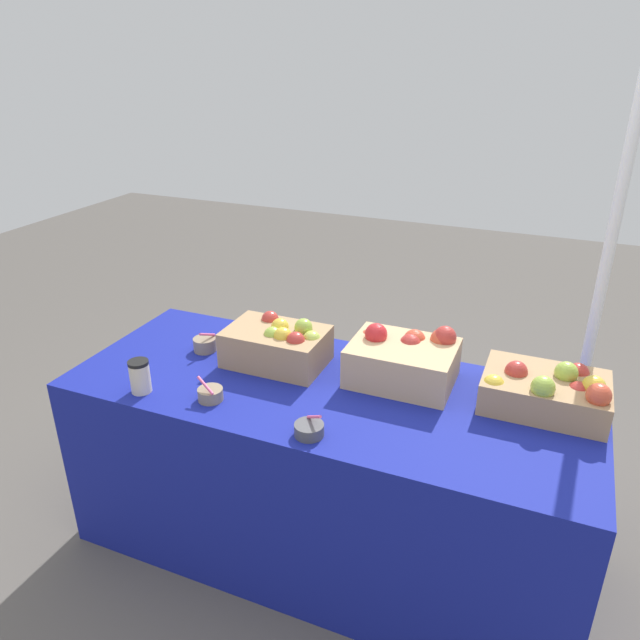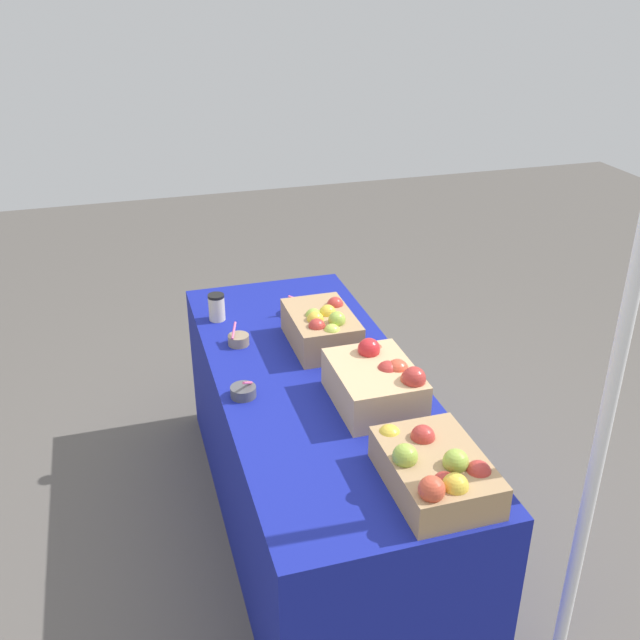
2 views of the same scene
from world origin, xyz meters
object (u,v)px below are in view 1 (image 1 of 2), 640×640
at_px(coffee_cup, 140,376).
at_px(tent_pole, 606,262).
at_px(apple_crate_left, 547,390).
at_px(sample_bowl_far, 210,394).
at_px(apple_crate_middle, 403,359).
at_px(sample_bowl_mid, 205,344).
at_px(apple_crate_right, 278,344).
at_px(sample_bowl_near, 309,429).

height_order(coffee_cup, tent_pole, tent_pole).
relative_size(apple_crate_left, sample_bowl_far, 4.47).
bearing_deg(apple_crate_middle, sample_bowl_mid, -173.96).
relative_size(apple_crate_right, sample_bowl_mid, 3.86).
height_order(sample_bowl_near, sample_bowl_mid, sample_bowl_mid).
bearing_deg(apple_crate_middle, sample_bowl_far, -145.48).
bearing_deg(sample_bowl_mid, apple_crate_middle, 6.04).
bearing_deg(coffee_cup, apple_crate_middle, 28.00).
height_order(apple_crate_left, sample_bowl_mid, apple_crate_left).
bearing_deg(sample_bowl_near, apple_crate_right, 127.66).
distance_m(apple_crate_middle, sample_bowl_mid, 0.81).
distance_m(apple_crate_left, tent_pole, 0.58).
bearing_deg(apple_crate_right, apple_crate_left, 3.71).
distance_m(apple_crate_right, sample_bowl_far, 0.35).
bearing_deg(apple_crate_middle, tent_pole, 36.54).
bearing_deg(sample_bowl_near, tent_pole, 48.84).
height_order(apple_crate_right, sample_bowl_far, apple_crate_right).
bearing_deg(apple_crate_right, coffee_cup, -133.23).
bearing_deg(apple_crate_right, sample_bowl_near, -52.34).
relative_size(apple_crate_middle, sample_bowl_far, 4.12).
height_order(apple_crate_left, sample_bowl_far, apple_crate_left).
height_order(sample_bowl_near, coffee_cup, coffee_cup).
bearing_deg(coffee_cup, apple_crate_left, 18.35).
relative_size(apple_crate_left, sample_bowl_near, 4.26).
height_order(sample_bowl_far, coffee_cup, coffee_cup).
xyz_separation_m(sample_bowl_near, sample_bowl_far, (-0.40, 0.06, 0.00)).
bearing_deg(tent_pole, sample_bowl_near, -131.16).
relative_size(apple_crate_left, tent_pole, 0.18).
xyz_separation_m(sample_bowl_mid, tent_pole, (1.43, 0.55, 0.36)).
relative_size(sample_bowl_near, sample_bowl_far, 1.05).
bearing_deg(tent_pole, apple_crate_left, -105.53).
bearing_deg(apple_crate_left, tent_pole, 74.47).
xyz_separation_m(apple_crate_left, apple_crate_right, (-0.98, -0.06, 0.01)).
bearing_deg(apple_crate_left, sample_bowl_near, -146.10).
distance_m(apple_crate_right, coffee_cup, 0.52).
bearing_deg(coffee_cup, tent_pole, 31.87).
relative_size(sample_bowl_mid, sample_bowl_far, 1.08).
xyz_separation_m(sample_bowl_mid, sample_bowl_far, (0.22, -0.31, -0.01)).
bearing_deg(tent_pole, apple_crate_middle, -143.46).
bearing_deg(sample_bowl_mid, apple_crate_left, 3.67).
relative_size(sample_bowl_near, tent_pole, 0.04).
bearing_deg(sample_bowl_far, tent_pole, 35.58).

